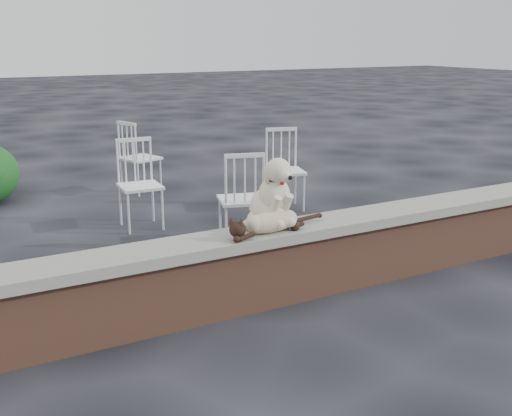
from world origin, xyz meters
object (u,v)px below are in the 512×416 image
chair_c (241,198)px  chair_b (140,185)px  cat (270,221)px  chair_e (140,157)px  dog (269,191)px  chair_d (285,170)px

chair_c → chair_b: size_ratio=1.00×
cat → chair_e: size_ratio=1.12×
chair_c → chair_e: (-0.14, 2.55, 0.00)m
chair_e → dog: bearing=157.9°
dog → chair_c: (0.42, 1.24, -0.39)m
chair_d → chair_e: size_ratio=1.00×
chair_e → chair_d: bearing=-161.1°
dog → chair_b: dog is taller
dog → chair_e: bearing=81.0°
dog → chair_d: size_ratio=0.59×
dog → cat: (-0.08, -0.15, -0.19)m
chair_e → chair_c: bearing=165.2°
chair_c → chair_d: bearing=-122.4°
chair_c → chair_e: bearing=-70.2°
dog → chair_e: size_ratio=0.59×
chair_d → chair_b: 1.74m
chair_c → chair_b: (-0.67, 1.02, 0.00)m
chair_e → chair_b: bearing=143.0°
chair_d → chair_c: bearing=-122.9°
dog → chair_b: size_ratio=0.59×
chair_d → chair_e: same height
chair_d → chair_c: 1.42m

